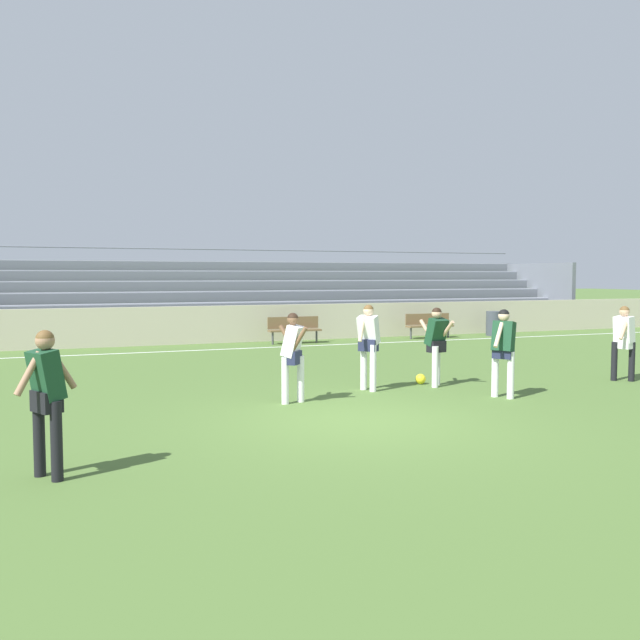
{
  "coord_description": "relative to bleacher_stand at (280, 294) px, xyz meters",
  "views": [
    {
      "loc": [
        -4.37,
        -9.46,
        2.31
      ],
      "look_at": [
        1.1,
        4.63,
        1.29
      ],
      "focal_mm": 37.42,
      "sensor_mm": 36.0,
      "label": 1
    }
  ],
  "objects": [
    {
      "name": "ground_plane",
      "position": [
        -3.96,
        -16.48,
        -1.52
      ],
      "size": [
        160.0,
        160.0,
        0.0
      ],
      "primitive_type": "plane",
      "color": "#4C6B30"
    },
    {
      "name": "field_line_sideline",
      "position": [
        -3.96,
        -5.65,
        -1.52
      ],
      "size": [
        44.0,
        0.12,
        0.01
      ],
      "primitive_type": "cube",
      "color": "white",
      "rests_on": "ground"
    },
    {
      "name": "sideline_wall",
      "position": [
        -3.96,
        -3.68,
        -0.89
      ],
      "size": [
        48.0,
        0.16,
        1.27
      ],
      "primitive_type": "cube",
      "color": "beige",
      "rests_on": "ground"
    },
    {
      "name": "bleacher_stand",
      "position": [
        0.0,
        0.0,
        0.0
      ],
      "size": [
        25.9,
        5.17,
        3.44
      ],
      "color": "#9EA3AD",
      "rests_on": "ground"
    },
    {
      "name": "bench_near_wall_gap",
      "position": [
        4.16,
        -4.77,
        -0.98
      ],
      "size": [
        1.8,
        0.4,
        0.9
      ],
      "color": "brown",
      "rests_on": "ground"
    },
    {
      "name": "bench_far_right",
      "position": [
        -1.05,
        -4.77,
        -0.98
      ],
      "size": [
        1.8,
        0.4,
        0.9
      ],
      "color": "brown",
      "rests_on": "ground"
    },
    {
      "name": "trash_bin",
      "position": [
        7.01,
        -4.75,
        -1.06
      ],
      "size": [
        0.59,
        0.59,
        0.93
      ],
      "primitive_type": "cylinder",
      "color": "#3D424C",
      "rests_on": "ground"
    },
    {
      "name": "player_dark_challenging",
      "position": [
        -1.11,
        -14.02,
        -0.55
      ],
      "size": [
        0.47,
        0.69,
        1.64
      ],
      "color": "white",
      "rests_on": "ground"
    },
    {
      "name": "player_white_wide_right",
      "position": [
        -2.66,
        -14.0,
        -0.49
      ],
      "size": [
        0.61,
        0.52,
        1.72
      ],
      "color": "white",
      "rests_on": "ground"
    },
    {
      "name": "player_dark_deep_cover",
      "position": [
        -0.63,
        -15.62,
        -0.53
      ],
      "size": [
        0.71,
        0.49,
        1.67
      ],
      "color": "white",
      "rests_on": "ground"
    },
    {
      "name": "player_white_wide_left",
      "position": [
        3.04,
        -14.91,
        -0.55
      ],
      "size": [
        0.62,
        0.45,
        1.64
      ],
      "color": "black",
      "rests_on": "ground"
    },
    {
      "name": "player_white_overlapping",
      "position": [
        -4.48,
        -14.67,
        -0.55
      ],
      "size": [
        0.51,
        0.69,
        1.63
      ],
      "color": "white",
      "rests_on": "ground"
    },
    {
      "name": "player_dark_trailing_run",
      "position": [
        -8.52,
        -17.91,
        -0.51
      ],
      "size": [
        0.68,
        0.48,
        1.69
      ],
      "color": "black",
      "rests_on": "ground"
    },
    {
      "name": "soccer_ball",
      "position": [
        -1.28,
        -13.68,
        -1.41
      ],
      "size": [
        0.22,
        0.22,
        0.22
      ],
      "primitive_type": "sphere",
      "color": "yellow",
      "rests_on": "ground"
    }
  ]
}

